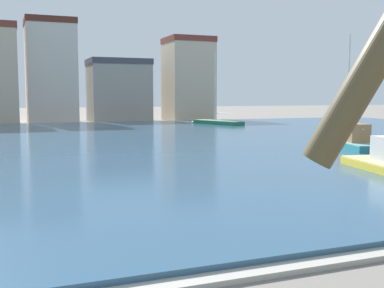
% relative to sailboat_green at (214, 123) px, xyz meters
% --- Properties ---
extents(harbor_water, '(90.02, 52.20, 0.25)m').
position_rel_sailboat_green_xyz_m(harbor_water, '(-17.16, -16.94, -0.26)').
color(harbor_water, '#2D5170').
rests_on(harbor_water, ground).
extents(quay_edge_coping, '(90.02, 0.50, 0.12)m').
position_rel_sailboat_green_xyz_m(quay_edge_coping, '(-17.16, -43.29, -0.32)').
color(quay_edge_coping, '#ADA89E').
rests_on(quay_edge_coping, ground).
extents(sailboat_green, '(4.08, 8.13, 8.72)m').
position_rel_sailboat_green_xyz_m(sailboat_green, '(0.00, 0.00, 0.00)').
color(sailboat_green, '#236B42').
rests_on(sailboat_green, ground).
extents(sailboat_teal, '(3.64, 7.70, 7.44)m').
position_rel_sailboat_green_xyz_m(sailboat_teal, '(-2.23, -26.24, 0.20)').
color(sailboat_teal, teal).
rests_on(sailboat_teal, ground).
extents(townhouse_tall_gabled, '(6.36, 6.75, 13.49)m').
position_rel_sailboat_green_xyz_m(townhouse_tall_gabled, '(-17.00, 14.79, 6.38)').
color(townhouse_tall_gabled, beige).
rests_on(townhouse_tall_gabled, ground).
extents(townhouse_end_terrace, '(8.32, 6.45, 8.61)m').
position_rel_sailboat_green_xyz_m(townhouse_end_terrace, '(-7.86, 15.13, 3.94)').
color(townhouse_end_terrace, gray).
rests_on(townhouse_end_terrace, ground).
extents(townhouse_narrow_midrow, '(6.41, 6.22, 11.88)m').
position_rel_sailboat_green_xyz_m(townhouse_narrow_midrow, '(2.06, 13.78, 5.57)').
color(townhouse_narrow_midrow, '#C6B293').
rests_on(townhouse_narrow_midrow, ground).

